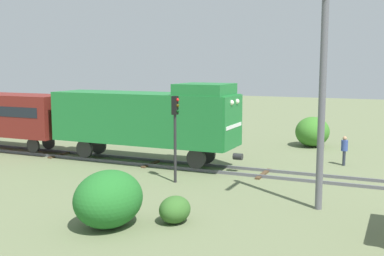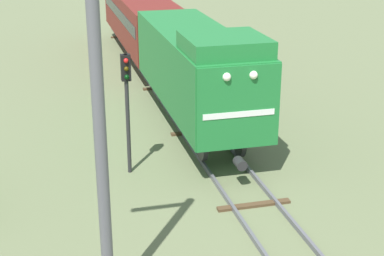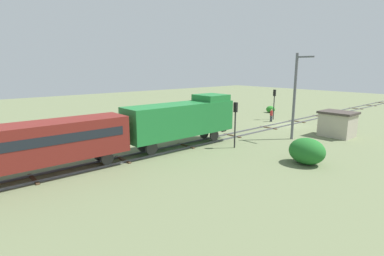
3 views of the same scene
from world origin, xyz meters
The scene contains 4 objects.
locomotive centered at (0.00, 17.04, 2.77)m, with size 2.90×11.60×4.60m.
passenger_car_leading centered at (0.00, 30.37, 2.52)m, with size 2.84×14.00×3.66m.
traffic_signal_mid centered at (-3.40, 13.52, 2.98)m, with size 0.32×0.34×4.29m.
catenary_mast centered at (-5.06, 6.31, 4.66)m, with size 1.94×0.28×8.83m.
Camera 2 is at (-6.01, -5.50, 8.85)m, focal length 55.00 mm.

